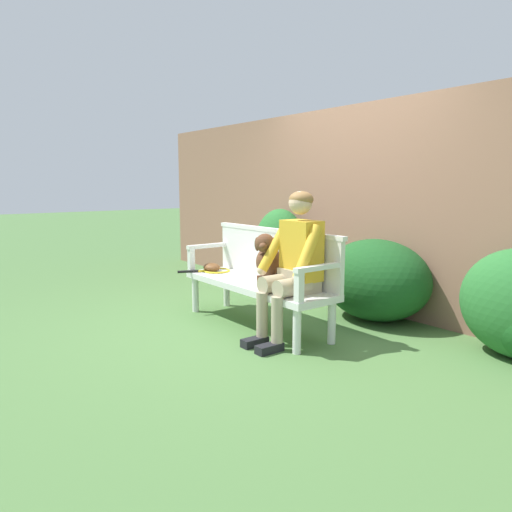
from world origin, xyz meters
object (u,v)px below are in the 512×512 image
Objects in this scene: person_seated at (294,261)px; dog_on_bench at (268,259)px; garden_bench at (256,287)px; tennis_racket at (214,271)px; baseball_glove at (212,267)px.

person_seated is 0.39m from dog_on_bench.
garden_bench is 0.70m from tennis_racket.
tennis_racket is (-0.86, -0.04, -0.24)m from dog_on_bench.
person_seated is at bearing -3.46° from dog_on_bench.
person_seated is 2.66× the size of dog_on_bench.
baseball_glove is at bearing -176.05° from dog_on_bench.
dog_on_bench is at bearing 10.18° from baseball_glove.
dog_on_bench is at bearing 2.78° from tennis_racket.
tennis_racket is at bearing -177.24° from garden_bench.
tennis_racket is 2.63× the size of baseball_glove.
baseball_glove is (-0.88, -0.06, -0.20)m from dog_on_bench.
person_seated is (0.56, -0.02, 0.33)m from garden_bench.
garden_bench is at bearing 178.44° from person_seated.
person_seated is 1.28m from tennis_racket.
baseball_glove is at bearing -178.32° from person_seated.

